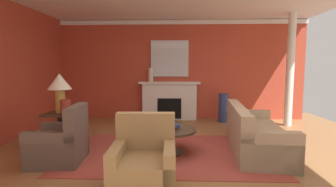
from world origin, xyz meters
TOP-DOWN VIEW (x-y plane):
  - ground_plane at (0.00, 0.00)m, footprint 9.04×9.04m
  - wall_fireplace at (0.00, 3.46)m, footprint 7.56×0.12m
  - crown_moulding at (0.00, 3.38)m, footprint 7.56×0.08m
  - area_rug at (-0.13, 0.28)m, footprint 3.65×2.33m
  - fireplace at (-0.21, 3.25)m, footprint 1.80×0.35m
  - mantel_mirror at (-0.21, 3.37)m, footprint 1.12×0.04m
  - sofa at (1.46, 0.42)m, footprint 1.10×2.18m
  - armchair_near_window at (-1.90, -0.26)m, footprint 0.87×0.87m
  - armchair_facing_fireplace at (-0.40, -1.12)m, footprint 0.82×0.82m
  - coffee_table at (-0.13, 0.28)m, footprint 1.00×1.00m
  - side_table at (-2.21, 0.45)m, footprint 0.56×0.56m
  - table_lamp at (-2.21, 0.45)m, footprint 0.44×0.44m
  - vase_tall_corner at (1.34, 2.95)m, footprint 0.27×0.27m
  - vase_on_side_table at (-2.06, 0.33)m, footprint 0.18×0.18m
  - vase_mantel_left at (-0.76, 3.20)m, footprint 0.15×0.15m
  - book_red_cover at (-0.27, 0.18)m, footprint 0.27×0.23m
  - book_art_folio at (-0.05, 0.26)m, footprint 0.25×0.18m
  - book_small_novel at (-0.16, 0.13)m, footprint 0.25×0.20m
  - column_white at (2.99, 2.57)m, footprint 0.20×0.20m

SIDE VIEW (x-z plane):
  - ground_plane at x=0.00m, z-range 0.00..0.00m
  - area_rug at x=-0.13m, z-range 0.00..0.01m
  - sofa at x=1.46m, z-range -0.13..0.72m
  - armchair_near_window at x=-1.90m, z-range -0.17..0.78m
  - armchair_facing_fireplace at x=-0.40m, z-range -0.17..0.78m
  - coffee_table at x=-0.13m, z-range 0.11..0.56m
  - side_table at x=-2.21m, z-range 0.05..0.75m
  - vase_tall_corner at x=1.34m, z-range 0.00..0.82m
  - book_red_cover at x=-0.27m, z-range 0.45..0.49m
  - book_art_folio at x=-0.05m, z-range 0.49..0.54m
  - fireplace at x=-0.21m, z-range -0.03..1.11m
  - book_small_novel at x=-0.16m, z-range 0.54..0.57m
  - vase_on_side_table at x=-2.06m, z-range 0.70..0.97m
  - table_lamp at x=-2.21m, z-range 0.85..1.60m
  - vase_mantel_left at x=-0.76m, z-range 1.14..1.54m
  - wall_fireplace at x=0.00m, z-range 0.00..2.96m
  - column_white at x=2.99m, z-range 0.00..2.96m
  - mantel_mirror at x=-0.21m, z-range 1.29..2.36m
  - crown_moulding at x=0.00m, z-range 2.82..2.94m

